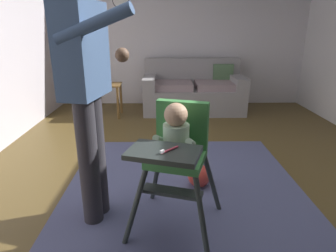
{
  "coord_description": "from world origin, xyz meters",
  "views": [
    {
      "loc": [
        -0.32,
        -2.35,
        1.36
      ],
      "look_at": [
        -0.29,
        -0.57,
        0.75
      ],
      "focal_mm": 30.97,
      "sensor_mm": 36.0,
      "label": 1
    }
  ],
  "objects_px": {
    "side_table": "(108,93)",
    "wall_clock": "(121,0)",
    "adult_standing": "(87,90)",
    "toy_ball": "(199,176)",
    "high_chair": "(177,145)",
    "sippy_cup": "(105,81)",
    "couch": "(193,91)"
  },
  "relations": [
    {
      "from": "high_chair",
      "to": "adult_standing",
      "type": "relative_size",
      "value": 0.54
    },
    {
      "from": "adult_standing",
      "to": "sippy_cup",
      "type": "xyz_separation_m",
      "value": [
        -0.41,
        2.64,
        -0.4
      ]
    },
    {
      "from": "wall_clock",
      "to": "couch",
      "type": "bearing_deg",
      "value": -21.25
    },
    {
      "from": "couch",
      "to": "wall_clock",
      "type": "xyz_separation_m",
      "value": [
        -1.23,
        0.48,
        1.47
      ]
    },
    {
      "from": "wall_clock",
      "to": "high_chair",
      "type": "bearing_deg",
      "value": -77.29
    },
    {
      "from": "couch",
      "to": "adult_standing",
      "type": "relative_size",
      "value": 0.98
    },
    {
      "from": "high_chair",
      "to": "adult_standing",
      "type": "bearing_deg",
      "value": -84.96
    },
    {
      "from": "toy_ball",
      "to": "couch",
      "type": "bearing_deg",
      "value": 85.67
    },
    {
      "from": "couch",
      "to": "sippy_cup",
      "type": "relative_size",
      "value": 16.66
    },
    {
      "from": "adult_standing",
      "to": "side_table",
      "type": "relative_size",
      "value": 3.27
    },
    {
      "from": "high_chair",
      "to": "wall_clock",
      "type": "height_order",
      "value": "wall_clock"
    },
    {
      "from": "high_chair",
      "to": "sippy_cup",
      "type": "distance_m",
      "value": 2.94
    },
    {
      "from": "adult_standing",
      "to": "wall_clock",
      "type": "distance_m",
      "value": 3.55
    },
    {
      "from": "high_chair",
      "to": "couch",
      "type": "bearing_deg",
      "value": -170.72
    },
    {
      "from": "adult_standing",
      "to": "toy_ball",
      "type": "relative_size",
      "value": 8.31
    },
    {
      "from": "toy_ball",
      "to": "side_table",
      "type": "xyz_separation_m",
      "value": [
        -1.19,
        2.22,
        0.28
      ]
    },
    {
      "from": "couch",
      "to": "adult_standing",
      "type": "distance_m",
      "value": 3.2
    },
    {
      "from": "couch",
      "to": "toy_ball",
      "type": "bearing_deg",
      "value": -4.33
    },
    {
      "from": "side_table",
      "to": "wall_clock",
      "type": "distance_m",
      "value": 1.64
    },
    {
      "from": "high_chair",
      "to": "toy_ball",
      "type": "bearing_deg",
      "value": 174.08
    },
    {
      "from": "sippy_cup",
      "to": "couch",
      "type": "bearing_deg",
      "value": 12.97
    },
    {
      "from": "toy_ball",
      "to": "sippy_cup",
      "type": "relative_size",
      "value": 2.05
    },
    {
      "from": "couch",
      "to": "sippy_cup",
      "type": "height_order",
      "value": "couch"
    },
    {
      "from": "couch",
      "to": "side_table",
      "type": "relative_size",
      "value": 3.2
    },
    {
      "from": "couch",
      "to": "toy_ball",
      "type": "relative_size",
      "value": 8.14
    },
    {
      "from": "side_table",
      "to": "sippy_cup",
      "type": "height_order",
      "value": "sippy_cup"
    },
    {
      "from": "sippy_cup",
      "to": "wall_clock",
      "type": "xyz_separation_m",
      "value": [
        0.2,
        0.8,
        1.23
      ]
    },
    {
      "from": "high_chair",
      "to": "wall_clock",
      "type": "xyz_separation_m",
      "value": [
        -0.8,
        3.57,
        1.18
      ]
    },
    {
      "from": "sippy_cup",
      "to": "wall_clock",
      "type": "distance_m",
      "value": 1.49
    },
    {
      "from": "high_chair",
      "to": "side_table",
      "type": "xyz_separation_m",
      "value": [
        -0.96,
        2.76,
        -0.25
      ]
    },
    {
      "from": "toy_ball",
      "to": "adult_standing",
      "type": "bearing_deg",
      "value": -153.17
    },
    {
      "from": "couch",
      "to": "toy_ball",
      "type": "height_order",
      "value": "couch"
    }
  ]
}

